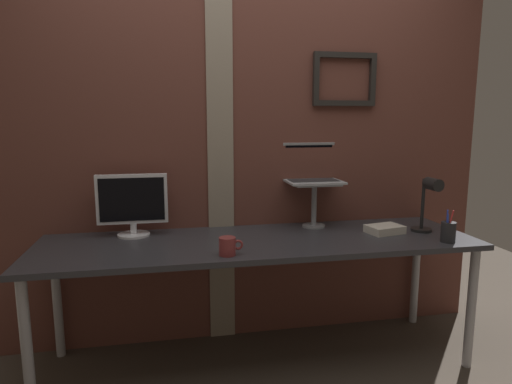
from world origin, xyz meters
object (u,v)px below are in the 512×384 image
laptop (311,171)px  coffee_mug (228,246)px  monitor (132,202)px  pen_cup (448,232)px  desk_lamp (429,199)px

laptop → coffee_mug: size_ratio=2.79×
monitor → pen_cup: (1.67, -0.46, -0.14)m
monitor → coffee_mug: 0.68m
desk_lamp → monitor: bearing=170.6°
laptop → desk_lamp: (0.59, -0.35, -0.14)m
pen_cup → coffee_mug: (-1.20, 0.00, -0.01)m
coffee_mug → laptop: bearing=42.4°
laptop → pen_cup: size_ratio=1.87×
laptop → pen_cup: 0.86m
desk_lamp → laptop: bearing=149.2°
laptop → monitor: bearing=-175.8°
desk_lamp → pen_cup: bearing=-87.4°
monitor → desk_lamp: size_ratio=1.19×
laptop → desk_lamp: laptop is taller
desk_lamp → coffee_mug: 1.21m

